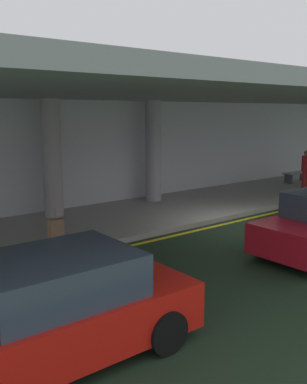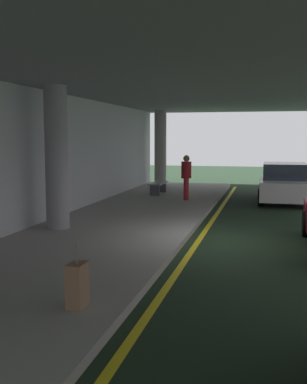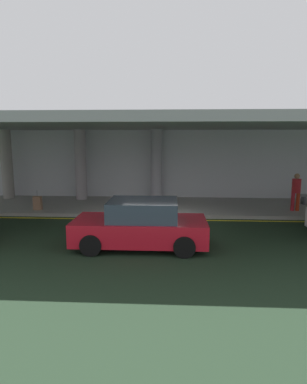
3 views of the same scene
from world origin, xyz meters
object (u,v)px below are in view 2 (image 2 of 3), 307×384
(support_column_center, at_px, (57,158))
(suitcase_upright_primary, at_px, (77,285))
(support_column_right_mid, at_px, (160,148))
(traveler_with_luggage, at_px, (186,174))
(car_white, at_px, (284,184))
(bench_metal, at_px, (158,186))

(support_column_center, xyz_separation_m, suitcase_upright_primary, (-5.27, -2.74, -1.51))
(support_column_right_mid, height_order, traveler_with_luggage, support_column_right_mid)
(support_column_center, relative_size, car_white, 0.89)
(support_column_center, distance_m, support_column_right_mid, 12.00)
(car_white, xyz_separation_m, suitcase_upright_primary, (-13.05, 3.16, -0.25))
(suitcase_upright_primary, distance_m, bench_metal, 13.30)
(car_white, height_order, traveler_with_luggage, traveler_with_luggage)
(traveler_with_luggage, bearing_deg, car_white, -7.47)
(traveler_with_luggage, distance_m, suitcase_upright_primary, 11.64)
(support_column_center, distance_m, car_white, 9.84)
(support_column_center, height_order, traveler_with_luggage, support_column_center)
(support_column_right_mid, bearing_deg, car_white, -125.62)
(traveler_with_luggage, bearing_deg, support_column_right_mid, 82.80)
(support_column_center, bearing_deg, support_column_right_mid, 0.00)
(suitcase_upright_primary, relative_size, bench_metal, 0.56)
(car_white, relative_size, suitcase_upright_primary, 4.56)
(traveler_with_luggage, bearing_deg, bench_metal, 103.72)
(traveler_with_luggage, relative_size, bench_metal, 1.05)
(support_column_center, relative_size, traveler_with_luggage, 2.17)
(car_white, relative_size, bench_metal, 2.56)
(car_white, distance_m, traveler_with_luggage, 3.91)
(suitcase_upright_primary, bearing_deg, traveler_with_luggage, 1.85)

